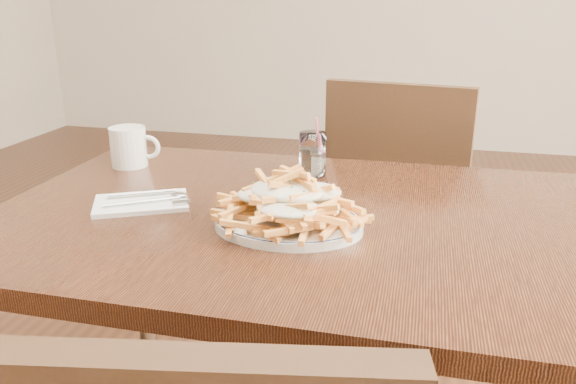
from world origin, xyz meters
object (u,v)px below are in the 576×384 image
(table, at_px, (295,248))
(loaded_fries, at_px, (288,197))
(chair_far, at_px, (399,205))
(water_glass, at_px, (313,157))
(fries_plate, at_px, (288,223))
(coffee_mug, at_px, (130,147))

(table, relative_size, loaded_fries, 4.07)
(chair_far, relative_size, water_glass, 6.57)
(table, xyz_separation_m, water_glass, (-0.01, 0.24, 0.12))
(table, distance_m, loaded_fries, 0.16)
(chair_far, xyz_separation_m, fries_plate, (-0.18, -0.79, 0.24))
(fries_plate, distance_m, loaded_fries, 0.05)
(table, height_order, water_glass, water_glass)
(chair_far, distance_m, coffee_mug, 0.86)
(table, relative_size, water_glass, 8.56)
(fries_plate, bearing_deg, chair_far, 77.43)
(table, bearing_deg, coffee_mug, 155.81)
(table, height_order, fries_plate, fries_plate)
(loaded_fries, bearing_deg, fries_plate, 180.00)
(table, height_order, chair_far, chair_far)
(table, xyz_separation_m, coffee_mug, (-0.47, 0.21, 0.13))
(fries_plate, xyz_separation_m, coffee_mug, (-0.48, 0.29, 0.04))
(fries_plate, relative_size, coffee_mug, 2.54)
(chair_far, height_order, fries_plate, chair_far)
(chair_far, relative_size, coffee_mug, 7.38)
(fries_plate, height_order, coffee_mug, coffee_mug)
(loaded_fries, distance_m, water_glass, 0.33)
(chair_far, bearing_deg, water_glass, -112.91)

